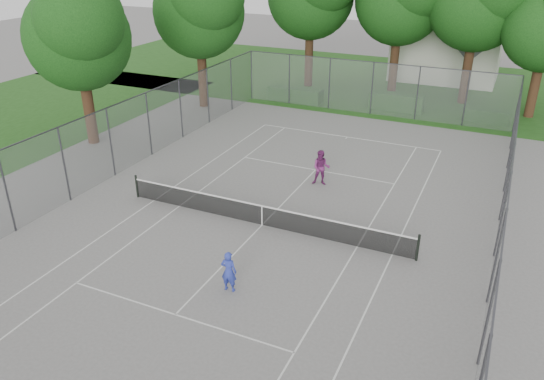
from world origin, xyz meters
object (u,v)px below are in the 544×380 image
at_px(tennis_net, 262,214).
at_px(girl_player, 229,271).
at_px(woman_player, 321,168).
at_px(house, 450,27).

distance_m(tennis_net, girl_player, 4.62).
distance_m(girl_player, woman_player, 9.38).
bearing_deg(girl_player, woman_player, -95.53).
distance_m(house, girl_player, 34.32).
bearing_deg(house, tennis_net, -95.79).
bearing_deg(tennis_net, house, 84.21).
distance_m(house, woman_player, 25.02).
relative_size(tennis_net, girl_player, 8.51).
height_order(house, woman_player, house).
relative_size(girl_player, woman_player, 0.87).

